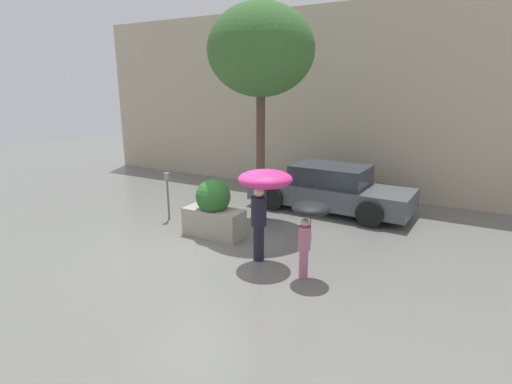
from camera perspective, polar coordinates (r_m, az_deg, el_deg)
The scene contains 8 objects.
ground_plane at distance 8.91m, azimuth -8.46°, elevation -8.37°, with size 40.00×40.00×0.00m, color slate.
building_facade at distance 13.90m, azimuth 8.01°, elevation 12.66°, with size 18.00×0.30×6.00m.
planter_box at distance 9.54m, azimuth -6.08°, elevation -2.60°, with size 1.46×0.83×1.39m.
person_adult at distance 7.85m, azimuth 1.14°, elevation 0.56°, with size 1.07×1.07×1.91m.
person_child at distance 7.32m, azimuth 7.57°, elevation -3.91°, with size 0.70×0.70×1.47m.
parked_car_near at distance 11.73m, azimuth 10.53°, elevation 0.39°, with size 4.66×2.09×1.32m.
street_tree at distance 10.32m, azimuth 0.70°, elevation 19.45°, with size 2.63×2.63×5.47m.
parking_meter at distance 10.83m, azimuth -12.55°, elevation 0.81°, with size 0.14×0.14×1.30m.
Camera 1 is at (5.10, -6.43, 3.48)m, focal length 28.00 mm.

